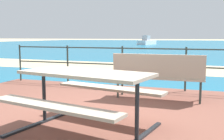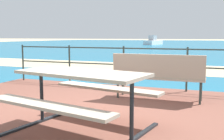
# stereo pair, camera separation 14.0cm
# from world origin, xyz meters

# --- Properties ---
(ground_plane) EXTENTS (240.00, 240.00, 0.00)m
(ground_plane) POSITION_xyz_m (0.00, 0.00, 0.00)
(ground_plane) COLOR tan
(patio_paving) EXTENTS (6.40, 5.20, 0.06)m
(patio_paving) POSITION_xyz_m (0.00, 0.00, 0.03)
(patio_paving) COLOR brown
(patio_paving) RESTS_ON ground
(sea_water) EXTENTS (90.00, 90.00, 0.01)m
(sea_water) POSITION_xyz_m (0.00, 40.00, 0.01)
(sea_water) COLOR #196B8E
(sea_water) RESTS_ON ground
(beach_strip) EXTENTS (54.04, 4.04, 0.01)m
(beach_strip) POSITION_xyz_m (0.00, 6.96, 0.01)
(beach_strip) COLOR tan
(beach_strip) RESTS_ON ground
(picnic_table) EXTENTS (1.94, 1.76, 0.78)m
(picnic_table) POSITION_xyz_m (0.45, -0.68, 0.65)
(picnic_table) COLOR tan
(picnic_table) RESTS_ON patio_paving
(park_bench) EXTENTS (1.73, 0.42, 0.89)m
(park_bench) POSITION_xyz_m (1.04, 1.35, 0.59)
(park_bench) COLOR tan
(park_bench) RESTS_ON patio_paving
(railing_fence) EXTENTS (5.94, 0.04, 0.99)m
(railing_fence) POSITION_xyz_m (0.00, 2.39, 0.69)
(railing_fence) COLOR #2D3833
(railing_fence) RESTS_ON patio_paving
(boat_near) EXTENTS (2.03, 5.60, 1.40)m
(boat_near) POSITION_xyz_m (-6.75, 37.42, 0.45)
(boat_near) COLOR silver
(boat_near) RESTS_ON sea_water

